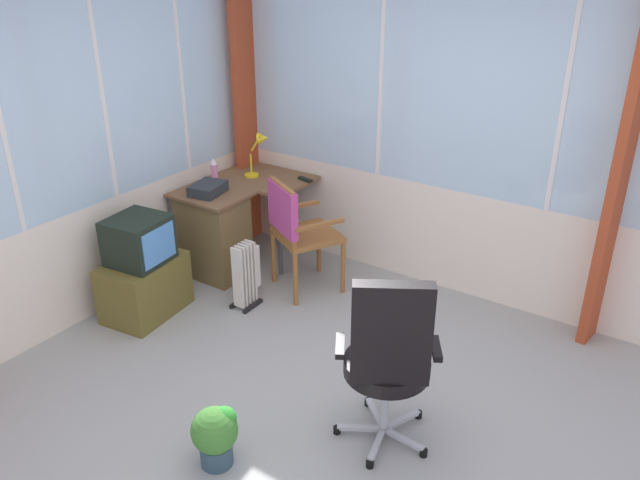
% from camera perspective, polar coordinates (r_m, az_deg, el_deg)
% --- Properties ---
extents(ground, '(5.00, 5.32, 0.06)m').
position_cam_1_polar(ground, '(4.16, -0.47, -16.03)').
color(ground, '#979996').
extents(north_window_panel, '(4.00, 0.07, 2.75)m').
position_cam_1_polar(north_window_panel, '(4.91, -22.30, 7.59)').
color(north_window_panel, silver).
rests_on(north_window_panel, ground).
extents(east_window_panel, '(0.07, 4.32, 2.75)m').
position_cam_1_polar(east_window_panel, '(5.11, 12.68, 9.45)').
color(east_window_panel, silver).
rests_on(east_window_panel, ground).
extents(curtain_corner, '(0.35, 0.11, 2.65)m').
position_cam_1_polar(curtain_corner, '(6.05, -6.53, 11.89)').
color(curtain_corner, '#A94123').
rests_on(curtain_corner, ground).
extents(curtain_east_far, '(0.35, 0.11, 2.65)m').
position_cam_1_polar(curtain_east_far, '(4.76, 25.59, 5.83)').
color(curtain_east_far, '#A94123').
rests_on(curtain_east_far, ground).
extents(desk, '(1.13, 0.85, 0.76)m').
position_cam_1_polar(desk, '(5.65, -9.29, 0.85)').
color(desk, brown).
rests_on(desk, ground).
extents(desk_lamp, '(0.24, 0.21, 0.41)m').
position_cam_1_polar(desk_lamp, '(5.80, -5.39, 8.32)').
color(desk_lamp, yellow).
rests_on(desk_lamp, desk).
extents(tv_remote, '(0.07, 0.16, 0.02)m').
position_cam_1_polar(tv_remote, '(5.71, -1.34, 5.45)').
color(tv_remote, black).
rests_on(tv_remote, desk).
extents(spray_bottle, '(0.06, 0.06, 0.22)m').
position_cam_1_polar(spray_bottle, '(5.74, -9.48, 6.19)').
color(spray_bottle, pink).
rests_on(spray_bottle, desk).
extents(paper_tray, '(0.34, 0.28, 0.09)m').
position_cam_1_polar(paper_tray, '(5.47, -10.02, 4.54)').
color(paper_tray, '#262C30').
rests_on(paper_tray, desk).
extents(wooden_armchair, '(0.65, 0.65, 0.98)m').
position_cam_1_polar(wooden_armchair, '(5.18, -2.39, 1.53)').
color(wooden_armchair, '#925B2C').
rests_on(wooden_armchair, ground).
extents(office_chair, '(0.59, 0.62, 1.15)m').
position_cam_1_polar(office_chair, '(3.57, 6.18, -10.18)').
color(office_chair, '#B7B7BF').
rests_on(office_chair, ground).
extents(tv_on_stand, '(0.69, 0.51, 0.82)m').
position_cam_1_polar(tv_on_stand, '(5.16, -15.58, -2.78)').
color(tv_on_stand, brown).
rests_on(tv_on_stand, ground).
extents(space_heater, '(0.27, 0.17, 0.55)m').
position_cam_1_polar(space_heater, '(5.16, -6.59, -3.02)').
color(space_heater, silver).
rests_on(space_heater, ground).
extents(potted_plant, '(0.27, 0.27, 0.37)m').
position_cam_1_polar(potted_plant, '(3.77, -9.31, -16.72)').
color(potted_plant, '#314B59').
rests_on(potted_plant, ground).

